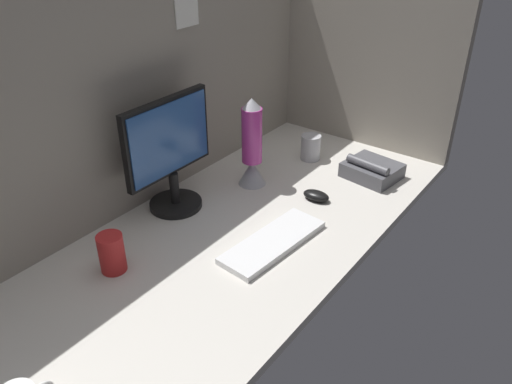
# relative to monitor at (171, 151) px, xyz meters

# --- Properties ---
(ground_plane) EXTENTS (1.80, 0.80, 0.03)m
(ground_plane) POSITION_rel_monitor_xyz_m (-0.00, -0.25, -0.22)
(ground_plane) COLOR beige
(cubicle_wall_back) EXTENTS (1.80, 0.06, 0.78)m
(cubicle_wall_back) POSITION_rel_monitor_xyz_m (-0.00, 0.12, 0.18)
(cubicle_wall_back) COLOR gray
(cubicle_wall_back) RESTS_ON ground_plane
(cubicle_wall_side) EXTENTS (0.05, 0.80, 0.78)m
(cubicle_wall_side) POSITION_rel_monitor_xyz_m (0.87, -0.25, 0.18)
(cubicle_wall_side) COLOR gray
(cubicle_wall_side) RESTS_ON ground_plane
(monitor) EXTENTS (0.36, 0.18, 0.39)m
(monitor) POSITION_rel_monitor_xyz_m (0.00, 0.00, 0.00)
(monitor) COLOR black
(monitor) RESTS_ON ground_plane
(keyboard) EXTENTS (0.38, 0.16, 0.02)m
(keyboard) POSITION_rel_monitor_xyz_m (0.01, -0.40, -0.20)
(keyboard) COLOR silver
(keyboard) RESTS_ON ground_plane
(mouse) EXTENTS (0.06, 0.10, 0.03)m
(mouse) POSITION_rel_monitor_xyz_m (0.32, -0.37, -0.19)
(mouse) COLOR black
(mouse) RESTS_ON ground_plane
(mug_steel) EXTENTS (0.08, 0.08, 0.10)m
(mug_steel) POSITION_rel_monitor_xyz_m (0.58, -0.19, -0.16)
(mug_steel) COLOR #B2B2B7
(mug_steel) RESTS_ON ground_plane
(mug_red_plastic) EXTENTS (0.07, 0.07, 0.12)m
(mug_red_plastic) POSITION_rel_monitor_xyz_m (-0.36, -0.11, -0.15)
(mug_red_plastic) COLOR red
(mug_red_plastic) RESTS_ON ground_plane
(lava_lamp) EXTENTS (0.10, 0.10, 0.33)m
(lava_lamp) POSITION_rel_monitor_xyz_m (0.28, -0.12, -0.07)
(lava_lamp) COLOR #A5A5AD
(lava_lamp) RESTS_ON ground_plane
(desk_phone) EXTENTS (0.19, 0.21, 0.09)m
(desk_phone) POSITION_rel_monitor_xyz_m (0.59, -0.46, -0.18)
(desk_phone) COLOR #4C4C51
(desk_phone) RESTS_ON ground_plane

